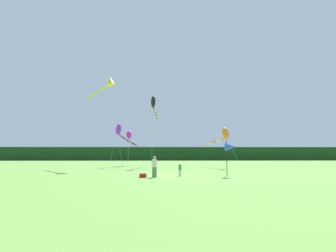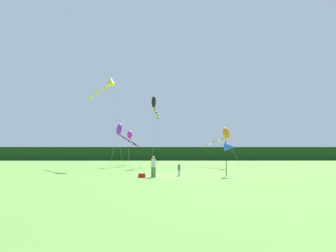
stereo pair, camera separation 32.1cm
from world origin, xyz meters
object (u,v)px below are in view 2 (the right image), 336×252
object	(u,v)px
person_adult	(153,165)
cooler_box	(142,176)
kite_orange	(224,135)
kite_black	(154,104)
kite_yellow	(109,83)
banner_flag_pole	(230,147)
kite_magenta	(130,136)
kite_purple	(122,132)
person_child	(179,169)

from	to	relation	value
person_adult	cooler_box	bearing A→B (deg)	-163.49
kite_orange	kite_black	bearing A→B (deg)	165.77
kite_black	kite_yellow	size ratio (longest dim) A/B	0.84
person_adult	banner_flag_pole	bearing A→B (deg)	7.53
banner_flag_pole	kite_magenta	size ratio (longest dim) A/B	0.37
person_adult	kite_purple	world-z (taller)	kite_purple
person_child	kite_black	xyz separation A→B (m)	(-2.75, 14.50, 8.19)
kite_black	kite_yellow	distance (m)	6.98
kite_orange	person_child	bearing A→B (deg)	-118.44
kite_magenta	kite_yellow	xyz separation A→B (m)	(-2.00, -6.68, 6.54)
kite_black	kite_purple	world-z (taller)	kite_black
banner_flag_pole	kite_purple	world-z (taller)	kite_purple
kite_magenta	kite_orange	xyz separation A→B (m)	(13.14, -5.91, -0.16)
person_adult	person_child	bearing A→B (deg)	27.49
person_adult	kite_black	bearing A→B (deg)	92.17
kite_orange	kite_yellow	world-z (taller)	kite_yellow
person_child	banner_flag_pole	distance (m)	4.75
person_child	kite_yellow	bearing A→B (deg)	127.00
cooler_box	kite_purple	bearing A→B (deg)	104.54
kite_magenta	person_adult	bearing A→B (deg)	-77.06
person_child	kite_yellow	world-z (taller)	kite_yellow
cooler_box	kite_black	distance (m)	18.10
person_child	cooler_box	distance (m)	3.41
kite_orange	kite_yellow	xyz separation A→B (m)	(-15.14, -0.77, 6.70)
banner_flag_pole	kite_magenta	distance (m)	21.42
person_child	kite_magenta	size ratio (longest dim) A/B	0.13
kite_magenta	kite_purple	bearing A→B (deg)	-106.97
person_adult	kite_yellow	world-z (taller)	kite_yellow
kite_purple	kite_magenta	distance (m)	2.90
person_adult	kite_purple	distance (m)	17.67
kite_purple	kite_magenta	xyz separation A→B (m)	(0.84, 2.75, -0.34)
kite_black	kite_magenta	distance (m)	6.75
cooler_box	kite_yellow	size ratio (longest dim) A/B	0.05
person_child	cooler_box	size ratio (longest dim) A/B	1.92
kite_black	kite_magenta	bearing A→B (deg)	137.13
cooler_box	banner_flag_pole	xyz separation A→B (m)	(7.44, 1.14, 2.30)
person_child	kite_yellow	xyz separation A→B (m)	(-8.57, 11.37, 10.44)
kite_orange	banner_flag_pole	bearing A→B (deg)	-100.10
person_adult	kite_black	world-z (taller)	kite_black
person_adult	kite_magenta	size ratio (longest dim) A/B	0.21
kite_magenta	kite_yellow	distance (m)	9.56
kite_magenta	banner_flag_pole	bearing A→B (deg)	-59.15
banner_flag_pole	kite_orange	world-z (taller)	kite_orange
kite_purple	banner_flag_pole	bearing A→B (deg)	-52.88
kite_purple	kite_magenta	size ratio (longest dim) A/B	1.14
person_adult	kite_black	size ratio (longest dim) A/B	0.17
kite_orange	kite_yellow	bearing A→B (deg)	-177.09
person_adult	person_child	world-z (taller)	person_adult
person_adult	kite_yellow	distance (m)	17.29
kite_black	person_child	bearing A→B (deg)	-79.25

